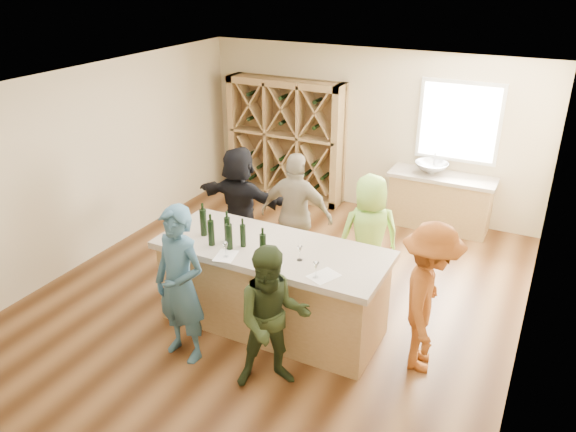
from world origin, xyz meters
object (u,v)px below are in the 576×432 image
at_px(person_far_mid, 296,215).
at_px(person_far_right, 369,236).
at_px(tasting_counter_base, 273,289).
at_px(wine_bottle_c, 227,229).
at_px(wine_rack, 286,140).
at_px(wine_bottle_f, 263,247).
at_px(sink, 431,168).
at_px(wine_bottle_a, 203,222).
at_px(person_near_left, 180,285).
at_px(wine_bottle_e, 243,236).
at_px(person_server, 428,298).
at_px(wine_bottle_d, 229,237).
at_px(wine_bottle_b, 211,233).
at_px(person_near_right, 273,319).
at_px(person_far_left, 240,202).

bearing_deg(person_far_mid, person_far_right, 173.59).
bearing_deg(tasting_counter_base, wine_bottle_c, -168.84).
height_order(wine_rack, wine_bottle_f, wine_rack).
distance_m(tasting_counter_base, person_far_mid, 1.38).
xyz_separation_m(wine_rack, sink, (2.70, -0.07, -0.09)).
distance_m(wine_bottle_a, wine_bottle_c, 0.34).
bearing_deg(wine_bottle_f, person_near_left, -135.97).
bearing_deg(wine_bottle_e, person_server, 6.04).
bearing_deg(person_server, wine_bottle_d, 89.32).
bearing_deg(wine_bottle_b, wine_bottle_a, 142.61).
distance_m(sink, wine_bottle_a, 4.23).
bearing_deg(person_far_mid, wine_bottle_e, 85.77).
distance_m(wine_rack, sink, 2.70).
bearing_deg(wine_rack, person_near_left, -76.51).
bearing_deg(wine_rack, wine_bottle_e, -69.71).
bearing_deg(wine_rack, person_far_mid, -60.01).
height_order(wine_bottle_a, wine_bottle_e, wine_bottle_a).
distance_m(wine_rack, tasting_counter_base, 4.21).
height_order(wine_bottle_b, wine_bottle_d, wine_bottle_d).
xyz_separation_m(tasting_counter_base, wine_bottle_a, (-0.87, -0.10, 0.75)).
distance_m(wine_rack, person_far_right, 3.57).
bearing_deg(wine_bottle_c, person_far_right, 46.55).
xyz_separation_m(wine_bottle_c, person_near_right, (1.03, -0.80, -0.43)).
bearing_deg(wine_bottle_c, wine_bottle_e, -8.39).
relative_size(person_far_mid, person_far_left, 1.05).
bearing_deg(wine_bottle_e, wine_bottle_a, 176.23).
relative_size(wine_bottle_a, wine_bottle_b, 1.08).
bearing_deg(sink, tasting_counter_base, -104.38).
xyz_separation_m(wine_bottle_c, person_near_left, (-0.08, -0.84, -0.32)).
bearing_deg(person_near_right, wine_bottle_d, 111.18).
bearing_deg(person_far_mid, wine_bottle_c, 76.35).
bearing_deg(sink, wine_bottle_d, -108.86).
xyz_separation_m(person_near_left, person_far_mid, (0.31, 2.23, -0.02)).
bearing_deg(wine_bottle_e, wine_bottle_c, 171.61).
xyz_separation_m(sink, wine_bottle_b, (-1.60, -3.98, 0.22)).
height_order(person_near_left, person_far_left, person_near_left).
bearing_deg(sink, wine_bottle_b, -111.85).
bearing_deg(person_far_mid, wine_bottle_a, 63.37).
relative_size(wine_bottle_c, person_far_right, 0.18).
bearing_deg(wine_bottle_c, person_near_left, -95.75).
distance_m(wine_bottle_a, wine_bottle_b, 0.28).
xyz_separation_m(person_near_left, person_far_right, (1.37, 2.20, -0.08)).
relative_size(wine_bottle_b, wine_bottle_c, 1.03).
xyz_separation_m(wine_bottle_d, person_server, (2.22, 0.35, -0.38)).
xyz_separation_m(person_near_left, person_far_left, (-0.68, 2.35, -0.06)).
relative_size(wine_bottle_a, person_far_mid, 0.19).
relative_size(person_server, person_far_right, 1.03).
bearing_deg(person_far_right, wine_bottle_e, 19.05).
distance_m(wine_bottle_e, person_near_right, 1.18).
relative_size(sink, wine_bottle_f, 1.81).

